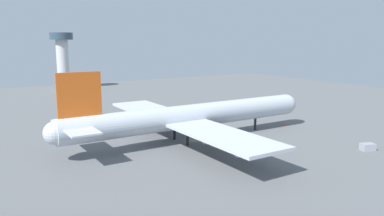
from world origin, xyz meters
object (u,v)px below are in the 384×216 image
object	(u,v)px
cargo_airplane	(190,117)
control_tower	(62,55)
cargo_container_fore	(368,147)
baggage_tug	(78,127)
safety_cone_nose	(284,124)

from	to	relation	value
cargo_airplane	control_tower	xyz separation A→B (m)	(-1.13, 125.98, 11.62)
cargo_container_fore	control_tower	xyz separation A→B (m)	(-32.06, 155.68, 17.16)
baggage_tug	control_tower	distance (m)	102.80
cargo_container_fore	control_tower	size ratio (longest dim) A/B	0.13
cargo_container_fore	safety_cone_nose	world-z (taller)	cargo_container_fore
safety_cone_nose	baggage_tug	bearing A→B (deg)	153.68
cargo_container_fore	cargo_airplane	bearing A→B (deg)	136.16
safety_cone_nose	cargo_airplane	bearing A→B (deg)	179.02
cargo_airplane	control_tower	distance (m)	126.52
control_tower	cargo_container_fore	bearing A→B (deg)	-78.36
baggage_tug	cargo_container_fore	bearing A→B (deg)	-47.05
cargo_airplane	baggage_tug	xyz separation A→B (m)	(-21.53, 26.65, -5.27)
cargo_container_fore	control_tower	bearing A→B (deg)	101.64
baggage_tug	control_tower	size ratio (longest dim) A/B	0.15
cargo_airplane	cargo_container_fore	bearing A→B (deg)	-43.84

